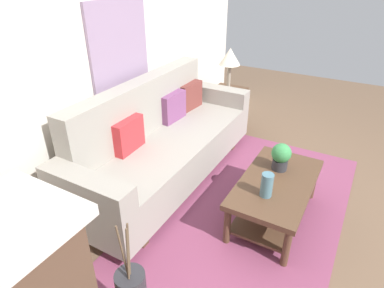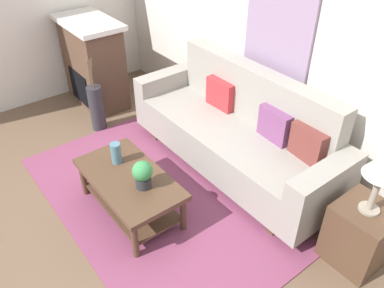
{
  "view_description": "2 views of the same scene",
  "coord_description": "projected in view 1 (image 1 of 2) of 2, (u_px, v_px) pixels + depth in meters",
  "views": [
    {
      "loc": [
        -2.45,
        -0.25,
        2.13
      ],
      "look_at": [
        -0.19,
        1.02,
        0.68
      ],
      "focal_mm": 30.75,
      "sensor_mm": 36.0,
      "label": 1
    },
    {
      "loc": [
        2.45,
        -0.92,
        2.71
      ],
      "look_at": [
        0.2,
        0.83,
        0.66
      ],
      "focal_mm": 36.18,
      "sensor_mm": 36.0,
      "label": 2
    }
  ],
  "objects": [
    {
      "name": "framed_painting",
      "position": [
        119.0,
        43.0,
        3.21
      ],
      "size": [
        0.82,
        0.03,
        0.81
      ],
      "primitive_type": "cube",
      "color": "gray"
    },
    {
      "name": "floor_vase_branch_b",
      "position": [
        123.0,
        252.0,
        1.77
      ],
      "size": [
        0.01,
        0.05,
        0.36
      ],
      "primitive_type": "cylinder",
      "rotation": [
        -0.11,
        -0.0,
        0.0
      ],
      "color": "brown",
      "rests_on": "floor_vase"
    },
    {
      "name": "ground_plane",
      "position": [
        299.0,
        227.0,
        3.01
      ],
      "size": [
        9.39,
        9.39,
        0.0
      ],
      "primitive_type": "plane",
      "color": "brown"
    },
    {
      "name": "couch",
      "position": [
        163.0,
        143.0,
        3.49
      ],
      "size": [
        2.49,
        0.84,
        1.08
      ],
      "color": "gray",
      "rests_on": "ground_plane"
    },
    {
      "name": "area_rug",
      "position": [
        248.0,
        209.0,
        3.22
      ],
      "size": [
        2.9,
        1.69,
        0.01
      ],
      "primitive_type": "cube",
      "color": "#843D5B",
      "rests_on": "ground_plane"
    },
    {
      "name": "coffee_table",
      "position": [
        276.0,
        191.0,
        2.96
      ],
      "size": [
        1.1,
        0.6,
        0.43
      ],
      "color": "#513826",
      "rests_on": "ground_plane"
    },
    {
      "name": "throw_pillow_crimson",
      "position": [
        128.0,
        135.0,
        3.12
      ],
      "size": [
        0.36,
        0.13,
        0.32
      ],
      "primitive_type": "cube",
      "rotation": [
        0.0,
        0.0,
        0.04
      ],
      "color": "red",
      "rests_on": "couch"
    },
    {
      "name": "floor_vase_branch_c",
      "position": [
        128.0,
        255.0,
        1.75
      ],
      "size": [
        0.03,
        0.02,
        0.36
      ],
      "primitive_type": "cylinder",
      "rotation": [
        0.02,
        0.06,
        0.0
      ],
      "color": "brown",
      "rests_on": "floor_vase"
    },
    {
      "name": "tabletop_vase",
      "position": [
        267.0,
        185.0,
        2.67
      ],
      "size": [
        0.1,
        0.1,
        0.21
      ],
      "primitive_type": "cylinder",
      "color": "slate",
      "rests_on": "coffee_table"
    },
    {
      "name": "throw_pillow_plum",
      "position": [
        173.0,
        107.0,
        3.73
      ],
      "size": [
        0.37,
        0.14,
        0.32
      ],
      "primitive_type": "cube",
      "rotation": [
        0.0,
        0.0,
        -0.07
      ],
      "color": "#7A4270",
      "rests_on": "couch"
    },
    {
      "name": "side_table",
      "position": [
        227.0,
        108.0,
        4.72
      ],
      "size": [
        0.44,
        0.44,
        0.56
      ],
      "primitive_type": "cube",
      "color": "#513826",
      "rests_on": "ground_plane"
    },
    {
      "name": "potted_plant_tabletop",
      "position": [
        281.0,
        156.0,
        3.0
      ],
      "size": [
        0.18,
        0.18,
        0.26
      ],
      "color": "#2D2D33",
      "rests_on": "coffee_table"
    },
    {
      "name": "throw_pillow_maroon",
      "position": [
        190.0,
        96.0,
        4.03
      ],
      "size": [
        0.37,
        0.16,
        0.32
      ],
      "primitive_type": "cube",
      "rotation": [
        0.0,
        0.0,
        -0.1
      ],
      "color": "brown",
      "rests_on": "couch"
    },
    {
      "name": "floor_vase_branch_a",
      "position": [
        129.0,
        250.0,
        1.78
      ],
      "size": [
        0.04,
        0.01,
        0.36
      ],
      "primitive_type": "cylinder",
      "rotation": [
        0.01,
        0.07,
        0.0
      ],
      "color": "brown",
      "rests_on": "floor_vase"
    },
    {
      "name": "wall_back",
      "position": [
        110.0,
        52.0,
        3.23
      ],
      "size": [
        5.39,
        0.1,
        2.7
      ],
      "primitive_type": "cube",
      "color": "silver",
      "rests_on": "ground_plane"
    },
    {
      "name": "table_lamp",
      "position": [
        230.0,
        58.0,
        4.37
      ],
      "size": [
        0.28,
        0.28,
        0.57
      ],
      "color": "gray",
      "rests_on": "side_table"
    }
  ]
}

